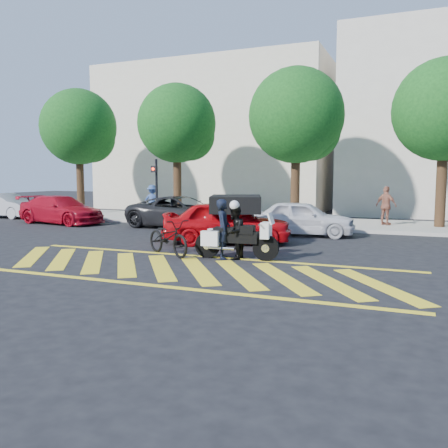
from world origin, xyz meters
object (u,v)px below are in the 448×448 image
at_px(bicycle, 168,237).
at_px(parked_mid_left, 182,212).
at_px(officer_bike, 223,229).
at_px(police_motorcycle, 235,239).
at_px(officer_moto, 234,232).
at_px(red_convertible, 227,222).
at_px(parked_far_left, 6,205).
at_px(parked_left, 61,210).
at_px(parked_mid_right, 302,218).

distance_m(bicycle, parked_mid_left, 7.32).
height_order(officer_bike, parked_mid_left, officer_bike).
distance_m(police_motorcycle, officer_moto, 0.19).
bearing_deg(bicycle, officer_moto, -56.55).
distance_m(police_motorcycle, red_convertible, 3.11).
height_order(officer_bike, parked_far_left, officer_bike).
bearing_deg(parked_far_left, parked_left, -103.89).
xyz_separation_m(parked_mid_left, parked_mid_right, (5.67, -0.57, -0.02)).
xyz_separation_m(police_motorcycle, parked_far_left, (-16.79, 7.37, 0.09)).
height_order(officer_moto, red_convertible, officer_moto).
xyz_separation_m(bicycle, officer_moto, (2.10, 0.14, 0.23)).
relative_size(bicycle, parked_mid_right, 0.51).
relative_size(parked_left, parked_mid_left, 0.92).
distance_m(parked_far_left, parked_left, 5.39).
relative_size(bicycle, parked_far_left, 0.50).
distance_m(police_motorcycle, parked_far_left, 18.33).
height_order(red_convertible, parked_mid_left, red_convertible).
relative_size(officer_moto, parked_far_left, 0.38).
bearing_deg(officer_bike, parked_far_left, 44.07).
bearing_deg(red_convertible, parked_mid_right, -51.09).
bearing_deg(police_motorcycle, bicycle, 178.99).
height_order(officer_moto, parked_left, officer_moto).
xyz_separation_m(parked_far_left, parked_mid_right, (17.34, -1.40, 0.02)).
height_order(bicycle, parked_left, parked_left).
xyz_separation_m(parked_far_left, parked_mid_left, (11.67, -0.83, 0.03)).
relative_size(red_convertible, parked_mid_right, 1.09).
bearing_deg(officer_bike, officer_moto, -105.30).
distance_m(police_motorcycle, parked_mid_right, 6.00).
bearing_deg(officer_bike, police_motorcycle, -106.14).
relative_size(parked_left, parked_mid_right, 1.15).
xyz_separation_m(red_convertible, parked_mid_right, (1.94, 3.18, -0.06)).
relative_size(officer_bike, parked_mid_left, 0.33).
height_order(parked_left, parked_mid_right, parked_mid_right).
height_order(police_motorcycle, parked_mid_right, parked_mid_right).
bearing_deg(police_motorcycle, officer_bike, -179.22).
bearing_deg(parked_far_left, police_motorcycle, -112.52).
relative_size(police_motorcycle, officer_moto, 1.59).
bearing_deg(red_convertible, police_motorcycle, -173.30).
distance_m(officer_bike, parked_mid_left, 8.12).
height_order(parked_left, parked_mid_left, parked_mid_left).
bearing_deg(officer_bike, parked_mid_right, -30.24).
bearing_deg(parked_far_left, red_convertible, -105.40).
bearing_deg(parked_mid_right, parked_mid_left, 77.52).
bearing_deg(parked_left, parked_mid_right, -82.26).
distance_m(red_convertible, parked_mid_right, 3.73).
bearing_deg(parked_far_left, bicycle, -115.92).
bearing_deg(parked_far_left, parked_mid_left, -92.90).
xyz_separation_m(bicycle, parked_mid_left, (-3.00, 6.68, 0.17)).
distance_m(bicycle, police_motorcycle, 2.12).
relative_size(officer_moto, parked_left, 0.33).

